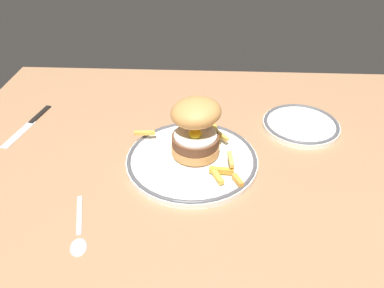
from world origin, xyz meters
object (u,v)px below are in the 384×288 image
side_plate (301,125)px  spoon (78,238)px  dinner_plate (192,159)px  burger (196,126)px  knife (32,122)px

side_plate → spoon: size_ratio=1.30×
dinner_plate → burger: burger is taller
side_plate → spoon: bearing=-140.0°
dinner_plate → spoon: size_ratio=1.98×
dinner_plate → side_plate: size_ratio=1.53×
knife → spoon: size_ratio=1.35×
burger → spoon: 29.55cm
burger → spoon: burger is taller
dinner_plate → knife: (-38.10, 13.10, -0.58)cm
dinner_plate → spoon: bearing=-129.7°
burger → side_plate: 26.98cm
spoon → knife: bearing=122.3°
burger → knife: size_ratio=0.73×
side_plate → knife: bearing=-179.2°
burger → spoon: (-17.51, -22.78, -6.92)cm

